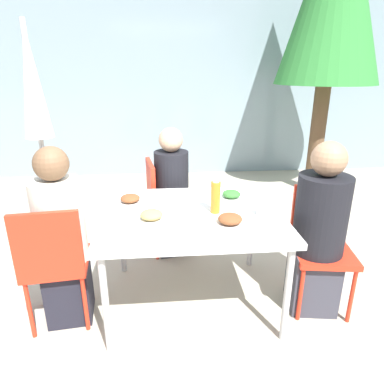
{
  "coord_description": "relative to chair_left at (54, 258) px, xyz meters",
  "views": [
    {
      "loc": [
        -0.19,
        -2.16,
        1.67
      ],
      "look_at": [
        0.0,
        0.0,
        0.87
      ],
      "focal_mm": 32.0,
      "sensor_mm": 36.0,
      "label": 1
    }
  ],
  "objects": [
    {
      "name": "ground_plane",
      "position": [
        0.9,
        0.18,
        -0.52
      ],
      "size": [
        24.0,
        24.0,
        0.0
      ],
      "primitive_type": "plane",
      "color": "#B2A893"
    },
    {
      "name": "building_facade",
      "position": [
        0.9,
        3.61,
        0.98
      ],
      "size": [
        10.0,
        0.2,
        3.0
      ],
      "color": "gray",
      "rests_on": "ground"
    },
    {
      "name": "dining_table",
      "position": [
        0.9,
        0.18,
        0.15
      ],
      "size": [
        1.23,
        1.02,
        0.72
      ],
      "color": "white",
      "rests_on": "ground"
    },
    {
      "name": "chair_left",
      "position": [
        0.0,
        0.0,
        0.0
      ],
      "size": [
        0.44,
        0.44,
        0.88
      ],
      "rotation": [
        0.0,
        0.0,
        0.11
      ],
      "color": "red",
      "rests_on": "ground"
    },
    {
      "name": "person_left",
      "position": [
        0.04,
        0.09,
        0.07
      ],
      "size": [
        0.32,
        0.32,
        1.22
      ],
      "rotation": [
        0.0,
        0.0,
        0.11
      ],
      "color": "black",
      "rests_on": "ground"
    },
    {
      "name": "chair_right",
      "position": [
        1.83,
        0.12,
        0.0
      ],
      "size": [
        0.45,
        0.45,
        0.88
      ],
      "rotation": [
        0.0,
        0.0,
        2.99
      ],
      "color": "red",
      "rests_on": "ground"
    },
    {
      "name": "person_right",
      "position": [
        1.77,
        0.05,
        0.07
      ],
      "size": [
        0.36,
        0.36,
        1.23
      ],
      "rotation": [
        0.0,
        0.0,
        2.99
      ],
      "color": "#383842",
      "rests_on": "ground"
    },
    {
      "name": "chair_far",
      "position": [
        0.7,
        0.98,
        0.0
      ],
      "size": [
        0.46,
        0.46,
        0.88
      ],
      "rotation": [
        0.0,
        0.0,
        -1.42
      ],
      "color": "red",
      "rests_on": "ground"
    },
    {
      "name": "person_far",
      "position": [
        0.79,
        0.94,
        0.05
      ],
      "size": [
        0.31,
        0.31,
        1.18
      ],
      "rotation": [
        0.0,
        0.0,
        -1.42
      ],
      "color": "#383842",
      "rests_on": "ground"
    },
    {
      "name": "closed_umbrella",
      "position": [
        -0.34,
        1.07,
        0.86
      ],
      "size": [
        0.36,
        0.36,
        2.03
      ],
      "color": "#333333",
      "rests_on": "ground"
    },
    {
      "name": "plate_0",
      "position": [
        0.63,
        0.07,
        0.23
      ],
      "size": [
        0.27,
        0.27,
        0.07
      ],
      "color": "white",
      "rests_on": "dining_table"
    },
    {
      "name": "plate_1",
      "position": [
        1.13,
        -0.04,
        0.24
      ],
      "size": [
        0.28,
        0.28,
        0.08
      ],
      "color": "white",
      "rests_on": "dining_table"
    },
    {
      "name": "plate_2",
      "position": [
        1.22,
        0.41,
        0.23
      ],
      "size": [
        0.25,
        0.25,
        0.07
      ],
      "color": "white",
      "rests_on": "dining_table"
    },
    {
      "name": "plate_3",
      "position": [
        0.47,
        0.38,
        0.23
      ],
      "size": [
        0.26,
        0.26,
        0.07
      ],
      "color": "white",
      "rests_on": "dining_table"
    },
    {
      "name": "bottle",
      "position": [
        1.06,
        0.17,
        0.32
      ],
      "size": [
        0.06,
        0.06,
        0.24
      ],
      "color": "#B7751E",
      "rests_on": "dining_table"
    },
    {
      "name": "drinking_cup",
      "position": [
        1.38,
        0.09,
        0.25
      ],
      "size": [
        0.08,
        0.08,
        0.08
      ],
      "color": "white",
      "rests_on": "dining_table"
    },
    {
      "name": "salad_bowl",
      "position": [
        0.49,
        -0.23,
        0.23
      ],
      "size": [
        0.16,
        0.16,
        0.05
      ],
      "color": "white",
      "rests_on": "dining_table"
    }
  ]
}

